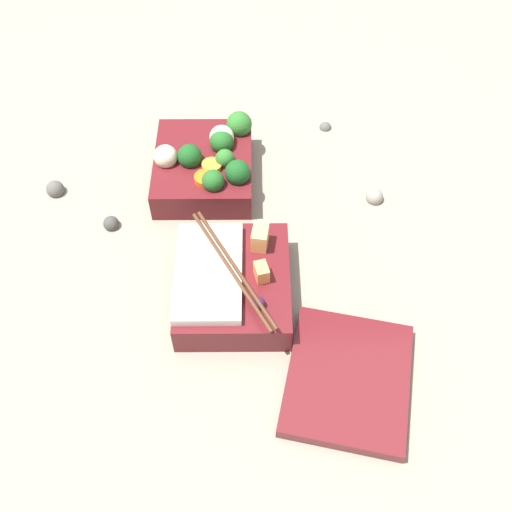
# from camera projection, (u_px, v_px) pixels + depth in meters

# --- Properties ---
(ground_plane) EXTENTS (3.00, 3.00, 0.00)m
(ground_plane) POSITION_uv_depth(u_px,v_px,m) (220.00, 240.00, 0.85)
(ground_plane) COLOR gray
(bento_tray_vegetable) EXTENTS (0.17, 0.15, 0.08)m
(bento_tray_vegetable) POSITION_uv_depth(u_px,v_px,m) (206.00, 164.00, 0.90)
(bento_tray_vegetable) COLOR maroon
(bento_tray_vegetable) RESTS_ON ground_plane
(bento_tray_rice) EXTENTS (0.19, 0.15, 0.07)m
(bento_tray_rice) POSITION_uv_depth(u_px,v_px,m) (231.00, 283.00, 0.77)
(bento_tray_rice) COLOR maroon
(bento_tray_rice) RESTS_ON ground_plane
(bento_lid) EXTENTS (0.19, 0.18, 0.02)m
(bento_lid) POSITION_uv_depth(u_px,v_px,m) (348.00, 379.00, 0.71)
(bento_lid) COLOR maroon
(bento_lid) RESTS_ON ground_plane
(pebble_0) EXTENTS (0.03, 0.03, 0.03)m
(pebble_0) POSITION_uv_depth(u_px,v_px,m) (55.00, 189.00, 0.90)
(pebble_0) COLOR #595651
(pebble_0) RESTS_ON ground_plane
(pebble_1) EXTENTS (0.02, 0.02, 0.02)m
(pebble_1) POSITION_uv_depth(u_px,v_px,m) (326.00, 126.00, 1.00)
(pebble_1) COLOR #595651
(pebble_1) RESTS_ON ground_plane
(pebble_2) EXTENTS (0.03, 0.03, 0.03)m
(pebble_2) POSITION_uv_depth(u_px,v_px,m) (374.00, 197.00, 0.89)
(pebble_2) COLOR gray
(pebble_2) RESTS_ON ground_plane
(pebble_3) EXTENTS (0.02, 0.02, 0.02)m
(pebble_3) POSITION_uv_depth(u_px,v_px,m) (111.00, 224.00, 0.86)
(pebble_3) COLOR #474442
(pebble_3) RESTS_ON ground_plane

